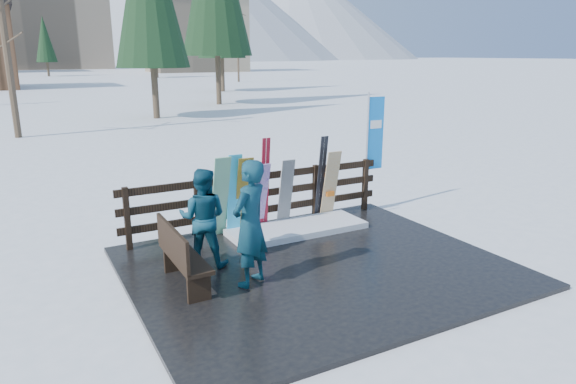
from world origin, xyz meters
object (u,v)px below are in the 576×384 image
snowboard_4 (286,193)px  snowboard_2 (243,196)px  person_front (250,224)px  snowboard_3 (261,197)px  rental_flag (373,138)px  person_back (203,218)px  snowboard_1 (220,197)px  snowboard_5 (330,185)px  snowboard_0 (234,195)px  bench (180,254)px

snowboard_4 → snowboard_2: bearing=180.0°
person_front → snowboard_2: bearing=-142.4°
snowboard_3 → rental_flag: size_ratio=0.56×
snowboard_2 → person_back: (-1.19, -1.09, 0.05)m
snowboard_3 → person_front: (-1.18, -2.11, 0.27)m
snowboard_1 → person_front: person_front is taller
snowboard_5 → rental_flag: rental_flag is taller
snowboard_1 → rental_flag: rental_flag is taller
snowboard_1 → snowboard_2: (0.47, -0.00, -0.03)m
snowboard_0 → rental_flag: size_ratio=0.62×
bench → person_back: person_back is taller
snowboard_1 → person_front: size_ratio=0.86×
snowboard_2 → person_front: bearing=-110.9°
snowboard_3 → snowboard_4: size_ratio=1.01×
snowboard_0 → person_front: size_ratio=0.84×
snowboard_2 → snowboard_5: bearing=0.0°
snowboard_1 → person_back: person_back is taller
snowboard_4 → rental_flag: 2.53m
snowboard_4 → person_back: bearing=-152.7°
rental_flag → snowboard_0: bearing=-175.5°
snowboard_2 → snowboard_0: bearing=180.0°
bench → person_front: size_ratio=0.78×
snowboard_0 → snowboard_5: size_ratio=1.08×
rental_flag → snowboard_3: bearing=-174.7°
snowboard_1 → snowboard_5: (2.45, -0.00, -0.06)m
snowboard_0 → snowboard_3: (0.56, 0.00, -0.11)m
snowboard_0 → rental_flag: rental_flag is taller
snowboard_2 → person_back: person_back is taller
snowboard_1 → snowboard_4: size_ratio=1.16×
bench → snowboard_4: bearing=32.3°
snowboard_1 → snowboard_2: snowboard_1 is taller
rental_flag → snowboard_1: bearing=-175.9°
snowboard_4 → snowboard_5: 1.07m
rental_flag → person_back: (-4.46, -1.36, -0.78)m
snowboard_0 → person_back: person_back is taller
bench → snowboard_3: (2.14, 1.70, 0.18)m
rental_flag → person_back: size_ratio=1.58×
snowboard_0 → snowboard_2: snowboard_0 is taller
snowboard_5 → rental_flag: (1.28, 0.27, 0.87)m
bench → snowboard_5: 4.13m
snowboard_3 → person_front: person_front is taller
snowboard_2 → snowboard_1: bearing=180.0°
snowboard_1 → snowboard_4: bearing=-0.0°
snowboard_0 → rental_flag: 3.56m
snowboard_0 → snowboard_2: size_ratio=1.03×
snowboard_4 → person_front: (-1.73, -2.11, 0.26)m
snowboard_2 → snowboard_4: snowboard_2 is taller
snowboard_0 → snowboard_1: bearing=180.0°
bench → person_back: bearing=46.5°
snowboard_4 → person_front: person_front is taller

